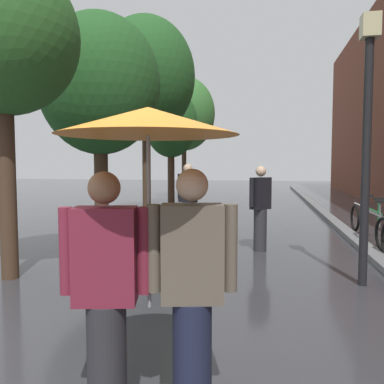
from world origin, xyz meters
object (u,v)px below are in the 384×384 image
object	(u,v)px
street_tree_1	(100,85)
street_tree_3	(171,124)
street_tree_0	(2,38)
pedestrian_walking_far	(188,201)
couple_under_umbrella	(149,213)
pedestrian_walking_midground	(260,208)
street_tree_2	(146,77)
street_lamp_post	(367,128)
parked_bicycle_6	(376,217)
street_tree_4	(184,114)

from	to	relation	value
street_tree_1	street_tree_3	xyz separation A→B (m)	(-0.21, 7.65, -0.09)
street_tree_0	pedestrian_walking_far	distance (m)	4.90
couple_under_umbrella	pedestrian_walking_midground	xyz separation A→B (m)	(0.64, 5.48, -0.55)
street_tree_3	pedestrian_walking_midground	size ratio (longest dim) A/B	2.88
street_tree_2	street_lamp_post	distance (m)	8.60
street_tree_3	parked_bicycle_6	xyz separation A→B (m)	(6.76, -5.46, -3.07)
street_tree_2	pedestrian_walking_far	size ratio (longest dim) A/B	3.70
street_tree_2	pedestrian_walking_midground	world-z (taller)	street_tree_2
street_tree_4	street_lamp_post	size ratio (longest dim) A/B	1.60
street_tree_2	street_lamp_post	xyz separation A→B (m)	(5.23, -6.42, -2.30)
street_tree_2	pedestrian_walking_midground	size ratio (longest dim) A/B	3.79
couple_under_umbrella	pedestrian_walking_far	world-z (taller)	couple_under_umbrella
street_tree_1	couple_under_umbrella	xyz separation A→B (m)	(3.01, -6.08, -2.11)
street_tree_1	pedestrian_walking_midground	world-z (taller)	street_tree_1
street_tree_2	street_tree_3	bearing A→B (deg)	91.70
street_tree_4	pedestrian_walking_midground	size ratio (longest dim) A/B	3.57
street_tree_3	parked_bicycle_6	distance (m)	9.22
street_tree_0	couple_under_umbrella	xyz separation A→B (m)	(3.08, -2.84, -2.17)
street_tree_4	street_tree_3	bearing A→B (deg)	-88.37
street_tree_2	couple_under_umbrella	world-z (taller)	street_tree_2
street_tree_4	street_lamp_post	xyz separation A→B (m)	(5.44, -13.36, -2.00)
pedestrian_walking_far	street_tree_3	bearing A→B (deg)	106.63
street_tree_4	pedestrian_walking_midground	bearing A→B (deg)	-70.82
street_tree_1	pedestrian_walking_far	size ratio (longest dim) A/B	2.94
street_tree_1	street_tree_4	bearing A→B (deg)	91.58
pedestrian_walking_midground	pedestrian_walking_far	bearing A→B (deg)	151.95
street_tree_4	parked_bicycle_6	bearing A→B (deg)	-51.37
street_tree_3	street_tree_4	distance (m)	3.21
street_tree_0	couple_under_umbrella	world-z (taller)	street_tree_0
pedestrian_walking_midground	street_tree_0	bearing A→B (deg)	-144.69
street_tree_4	parked_bicycle_6	distance (m)	11.63
street_tree_2	street_tree_4	xyz separation A→B (m)	(-0.20, 6.94, -0.30)
street_tree_4	couple_under_umbrella	bearing A→B (deg)	-78.89
street_tree_0	street_lamp_post	world-z (taller)	street_tree_0
street_tree_1	street_tree_2	distance (m)	3.95
street_tree_0	parked_bicycle_6	size ratio (longest dim) A/B	4.29
street_tree_4	couple_under_umbrella	world-z (taller)	street_tree_4
street_tree_2	couple_under_umbrella	distance (m)	10.83
parked_bicycle_6	pedestrian_walking_midground	bearing A→B (deg)	-136.09
street_tree_0	street_lamp_post	bearing A→B (deg)	6.94
street_tree_0	pedestrian_walking_far	size ratio (longest dim) A/B	2.73
parked_bicycle_6	street_tree_3	bearing A→B (deg)	141.04
street_tree_2	street_tree_4	bearing A→B (deg)	91.67
parked_bicycle_6	street_tree_2	bearing A→B (deg)	166.24
street_tree_1	parked_bicycle_6	xyz separation A→B (m)	(6.55, 2.19, -3.16)
street_tree_1	parked_bicycle_6	size ratio (longest dim) A/B	4.61
street_tree_0	pedestrian_walking_midground	size ratio (longest dim) A/B	2.81
street_tree_1	street_tree_3	distance (m)	7.66
street_tree_0	pedestrian_walking_far	xyz separation A→B (m)	(2.07, 3.53, -2.70)
couple_under_umbrella	pedestrian_walking_midground	bearing A→B (deg)	83.29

